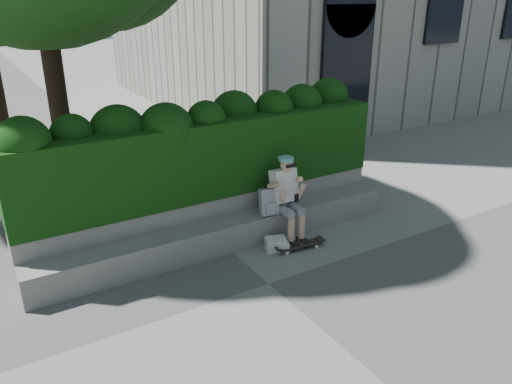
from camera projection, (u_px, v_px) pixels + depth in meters
ground at (269, 284)px, 6.92m from camera, size 80.00×80.00×0.00m
bench_ledge at (226, 235)px, 7.83m from camera, size 6.00×0.45×0.45m
planter_wall at (212, 215)px, 8.15m from camera, size 6.00×0.50×0.75m
hedge at (204, 155)px, 7.97m from camera, size 6.00×1.00×1.20m
person at (286, 195)px, 7.97m from camera, size 0.40×0.76×1.38m
skateboard at (299, 245)px, 7.84m from camera, size 0.78×0.27×0.08m
backpack_plaid at (269, 202)px, 7.94m from camera, size 0.32×0.22×0.42m
backpack_ground at (276, 244)px, 7.80m from camera, size 0.37×0.31×0.20m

